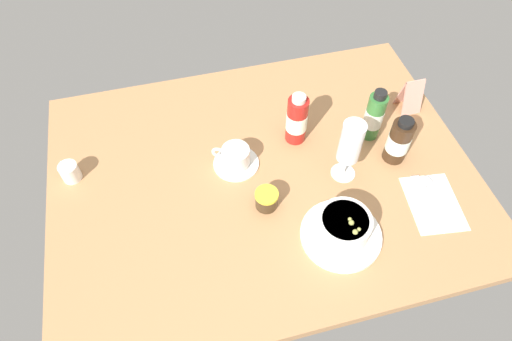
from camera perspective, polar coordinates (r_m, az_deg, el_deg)
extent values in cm
cube|color=#B27F51|center=(117.66, 0.89, -0.76)|extent=(110.00, 84.00, 3.00)
cylinder|color=white|center=(107.79, 10.84, -8.13)|extent=(19.25, 19.25, 1.20)
cylinder|color=white|center=(104.44, 11.17, -7.11)|extent=(12.35, 12.35, 6.58)
cylinder|color=beige|center=(102.32, 11.39, -6.42)|extent=(10.62, 10.62, 1.60)
sphere|color=#97994A|center=(101.35, 12.16, -6.58)|extent=(1.28, 1.28, 1.28)
sphere|color=#97994A|center=(100.87, 13.10, -7.37)|extent=(0.89, 0.89, 0.89)
sphere|color=#97994A|center=(100.34, 12.64, -7.73)|extent=(1.28, 1.28, 1.28)
sphere|color=#97994A|center=(101.76, 11.97, -6.14)|extent=(0.89, 0.89, 0.89)
cube|color=white|center=(119.51, 21.85, -3.90)|extent=(14.57, 18.56, 0.30)
cube|color=silver|center=(118.23, 21.63, -4.32)|extent=(3.06, 14.03, 0.50)
cube|color=silver|center=(121.45, 19.99, -1.35)|extent=(2.66, 3.86, 0.40)
cube|color=silver|center=(119.60, 22.77, -4.01)|extent=(2.72, 13.02, 0.50)
ellipsoid|color=silver|center=(122.40, 21.29, -1.35)|extent=(2.40, 4.00, 0.60)
cylinder|color=white|center=(118.02, -2.57, 0.99)|extent=(12.14, 12.14, 0.90)
cylinder|color=white|center=(115.73, -2.62, 1.88)|extent=(7.39, 7.39, 4.93)
cylinder|color=#2E2416|center=(114.20, -2.66, 2.49)|extent=(6.28, 6.28, 1.00)
torus|color=white|center=(116.43, -4.88, 2.31)|extent=(3.59, 2.30, 3.60)
cylinder|color=white|center=(123.19, -22.79, -0.17)|extent=(4.81, 4.81, 4.94)
cone|color=white|center=(123.21, -23.66, 0.84)|extent=(2.74, 2.84, 2.34)
cylinder|color=white|center=(118.48, 11.11, -0.27)|extent=(6.37, 6.37, 0.40)
cylinder|color=white|center=(115.82, 11.37, 0.73)|extent=(0.80, 0.80, 6.38)
cylinder|color=white|center=(108.94, 12.12, 3.61)|extent=(5.62, 5.62, 11.67)
cylinder|color=#F3E8C1|center=(110.25, 11.97, 3.03)|extent=(4.61, 4.61, 7.00)
cylinder|color=#3A2A19|center=(109.09, 1.36, -3.84)|extent=(5.51, 5.51, 4.26)
cylinder|color=yellow|center=(106.97, 1.38, -3.11)|extent=(5.79, 5.79, 0.80)
cylinder|color=#B21E19|center=(119.29, 5.26, 6.47)|extent=(5.58, 5.58, 14.29)
cylinder|color=white|center=(119.50, 5.25, 6.37)|extent=(5.70, 5.70, 5.43)
cylinder|color=silver|center=(113.69, 5.55, 9.19)|extent=(3.63, 3.63, 1.49)
cylinder|color=#337233|center=(123.81, 14.89, 6.69)|extent=(4.97, 4.97, 14.19)
cylinder|color=silver|center=(124.00, 14.86, 6.60)|extent=(5.07, 5.07, 5.39)
cylinder|color=black|center=(118.31, 15.71, 9.36)|extent=(3.23, 3.23, 1.91)
cylinder|color=#382314|center=(120.62, 17.86, 3.58)|extent=(5.83, 5.83, 12.75)
cylinder|color=white|center=(120.81, 17.83, 3.50)|extent=(5.95, 5.95, 4.85)
cylinder|color=black|center=(115.55, 18.74, 5.86)|extent=(3.79, 3.79, 1.55)
cube|color=tan|center=(136.69, 19.04, 9.59)|extent=(5.85, 3.16, 10.52)
cube|color=tan|center=(135.07, 19.55, 8.78)|extent=(5.85, 3.16, 10.52)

